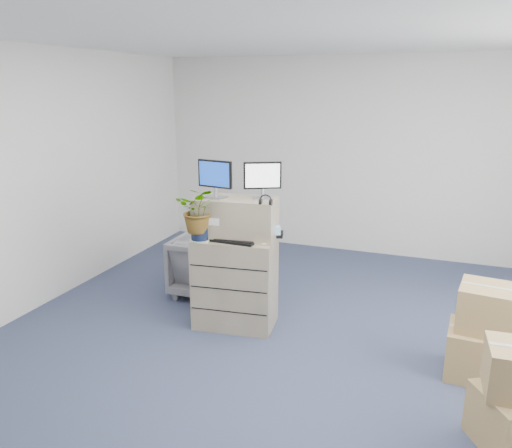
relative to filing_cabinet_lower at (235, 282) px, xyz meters
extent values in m
plane|color=#29324B|center=(0.78, -0.68, -0.46)|extent=(7.00, 7.00, 0.00)
cube|color=silver|center=(0.78, 2.83, 0.94)|extent=(6.00, 0.02, 2.80)
cube|color=gray|center=(0.00, 0.00, 0.00)|extent=(0.85, 0.58, 0.93)
cube|color=gray|center=(-0.01, 0.04, 0.66)|extent=(0.84, 0.49, 0.40)
cube|color=#99999E|center=(-0.19, -0.02, 0.87)|extent=(0.21, 0.17, 0.01)
cylinder|color=#99999E|center=(-0.19, -0.02, 0.92)|extent=(0.03, 0.03, 0.09)
cube|color=black|center=(-0.19, -0.02, 1.10)|extent=(0.37, 0.08, 0.27)
cube|color=navy|center=(-0.19, -0.03, 1.10)|extent=(0.33, 0.06, 0.23)
cube|color=#99999E|center=(0.25, 0.10, 0.87)|extent=(0.23, 0.21, 0.01)
cylinder|color=#99999E|center=(0.25, 0.10, 0.92)|extent=(0.03, 0.03, 0.09)
cube|color=black|center=(0.25, 0.10, 1.09)|extent=(0.34, 0.18, 0.26)
cube|color=white|center=(0.26, 0.09, 1.09)|extent=(0.30, 0.15, 0.22)
torus|color=black|center=(0.35, -0.09, 0.89)|extent=(0.12, 0.03, 0.12)
cube|color=black|center=(0.04, -0.11, 0.47)|extent=(0.45, 0.20, 0.02)
ellipsoid|color=silver|center=(0.34, -0.09, 0.48)|extent=(0.10, 0.07, 0.03)
cylinder|color=gray|center=(0.05, 0.02, 0.57)|extent=(0.06, 0.06, 0.21)
cube|color=silver|center=(-0.09, 0.07, 0.47)|extent=(0.05, 0.05, 0.02)
cube|color=black|center=(-0.09, 0.07, 0.53)|extent=(0.05, 0.04, 0.09)
cube|color=black|center=(0.35, 0.19, 0.49)|extent=(0.19, 0.16, 0.05)
cube|color=#409EDA|center=(0.33, 0.10, 0.55)|extent=(0.22, 0.17, 0.07)
cylinder|color=#98AD8B|center=(-0.29, -0.19, 0.47)|extent=(0.20, 0.20, 0.01)
cylinder|color=#111933|center=(-0.29, -0.19, 0.54)|extent=(0.17, 0.17, 0.13)
imported|color=#1A5C1D|center=(-0.29, -0.19, 0.72)|extent=(0.47, 0.51, 0.35)
imported|color=slate|center=(-0.60, 0.63, -0.07)|extent=(0.77, 0.72, 0.78)
cube|color=#9D7D4C|center=(2.33, -0.16, -0.25)|extent=(0.64, 0.50, 0.42)
cube|color=#9D7D4C|center=(2.36, -0.13, 0.15)|extent=(0.59, 0.50, 0.38)
camera|label=1|loc=(1.85, -4.32, 1.92)|focal=35.00mm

